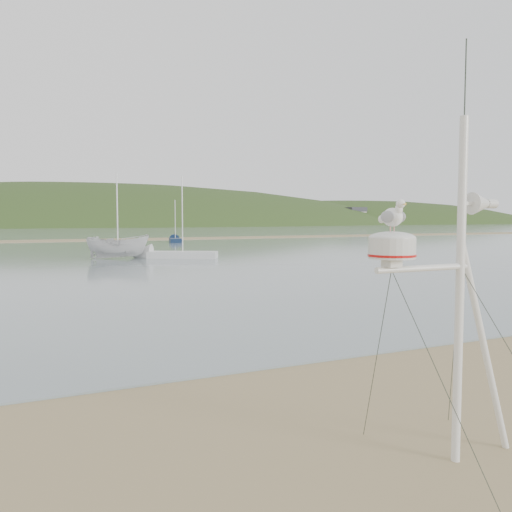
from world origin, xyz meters
name	(u,v)px	position (x,y,z in m)	size (l,w,h in m)	color
ground	(135,508)	(0.00, 0.00, 0.00)	(560.00, 560.00, 0.00)	#89754F
water	(1,231)	(0.00, 132.00, 0.02)	(560.00, 256.00, 0.04)	slate
sandbar	(6,241)	(0.00, 70.00, 0.07)	(560.00, 7.00, 0.07)	#89754F
hill_ridge	(49,273)	(18.52, 235.00, -19.70)	(620.00, 180.00, 80.00)	#243817
far_cottages	(8,215)	(3.00, 196.00, 4.00)	(294.40, 6.30, 8.00)	beige
mast_rig	(457,364)	(3.79, -0.68, 1.24)	(2.27, 2.43, 5.13)	silver
boat_white	(118,227)	(6.87, 34.64, 2.33)	(1.73, 1.77, 4.59)	silver
sailboat_white_near	(160,255)	(9.81, 33.97, 0.30)	(6.63, 4.71, 6.66)	silver
sailboat_blue_far	(175,240)	(19.18, 60.47, 0.30)	(2.67, 5.81, 5.66)	#12233F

